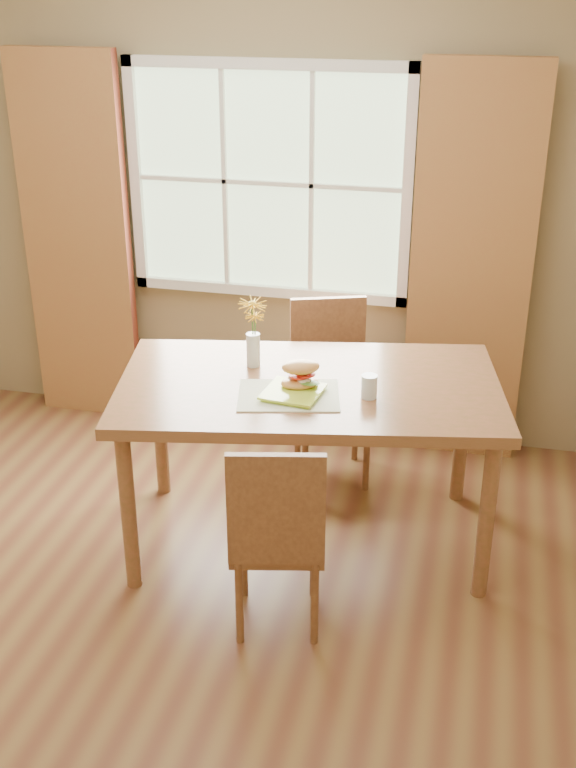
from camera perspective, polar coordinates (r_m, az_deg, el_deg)
The scene contains 12 objects.
room at distance 3.47m, azimuth -8.92°, elevation 3.49°, with size 4.24×3.84×2.74m.
window at distance 5.13m, azimuth -1.26°, elevation 12.66°, with size 1.62×0.06×1.32m.
curtain_left at distance 5.54m, azimuth -13.21°, elevation 8.68°, with size 0.65×0.08×2.20m, color maroon.
curtain_right at distance 4.99m, azimuth 11.51°, elevation 7.05°, with size 0.65×0.08×2.20m, color maroon.
dining_table at distance 4.18m, azimuth 1.34°, elevation -1.03°, with size 1.91×1.30×0.86m.
chair_near at distance 3.71m, azimuth -0.70°, elevation -9.31°, with size 0.46×0.46×0.93m.
chair_far at distance 4.90m, azimuth 2.68°, elevation 0.16°, with size 0.53×0.53×0.99m.
placemat at distance 4.01m, azimuth 0.04°, elevation -0.72°, with size 0.45×0.33×0.01m, color beige.
plate at distance 4.01m, azimuth 0.31°, elevation -0.62°, with size 0.25×0.25×0.01m, color #B7D836.
croissant_sandwich at distance 4.02m, azimuth 0.79°, elevation 0.60°, with size 0.21×0.18×0.13m.
water_glass at distance 3.99m, azimuth 5.17°, elevation -0.19°, with size 0.07×0.07×0.11m.
flower_vase at distance 4.24m, azimuth -2.23°, elevation 3.66°, with size 0.14×0.14×0.34m.
Camera 1 is at (1.25, -2.98, 2.62)m, focal length 42.00 mm.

